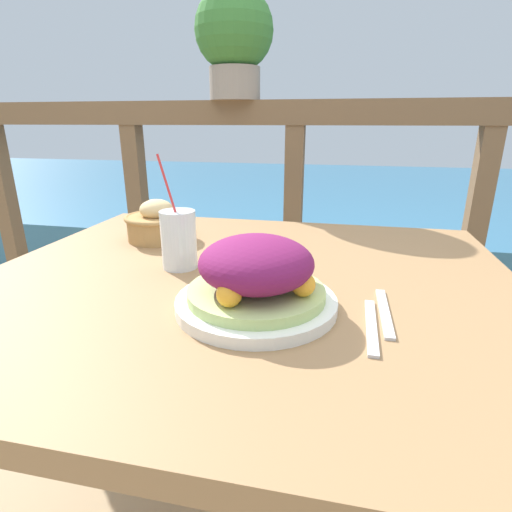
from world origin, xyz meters
name	(u,v)px	position (x,y,z in m)	size (l,w,h in m)	color
patio_table	(245,317)	(0.00, 0.00, 0.67)	(1.11, 0.98, 0.76)	#997047
railing_fence	(294,198)	(0.00, 0.83, 0.78)	(2.80, 0.08, 1.14)	brown
sea_backdrop	(321,207)	(0.00, 3.33, 0.23)	(12.00, 4.00, 0.45)	teal
salad_plate	(256,279)	(0.05, -0.14, 0.82)	(0.28, 0.28, 0.13)	white
drink_glass	(179,239)	(-0.15, 0.02, 0.83)	(0.08, 0.08, 0.24)	silver
bread_basket	(157,223)	(-0.29, 0.21, 0.81)	(0.17, 0.17, 0.11)	#AD7F47
potted_plant	(234,38)	(-0.24, 0.83, 1.36)	(0.29, 0.29, 0.38)	gray
fork	(384,312)	(0.27, -0.12, 0.77)	(0.02, 0.18, 0.00)	silver
knife	(371,326)	(0.24, -0.17, 0.77)	(0.02, 0.18, 0.00)	silver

